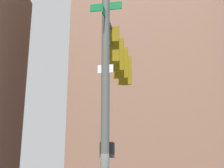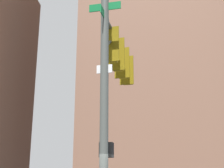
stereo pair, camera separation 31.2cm
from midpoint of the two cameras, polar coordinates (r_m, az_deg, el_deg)
signal_pole_assembly at (r=10.22m, az=1.50°, el=1.45°), size 4.41×1.24×7.06m
building_brick_nearside at (r=54.09m, az=7.62°, el=8.72°), size 21.53×21.37×49.19m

